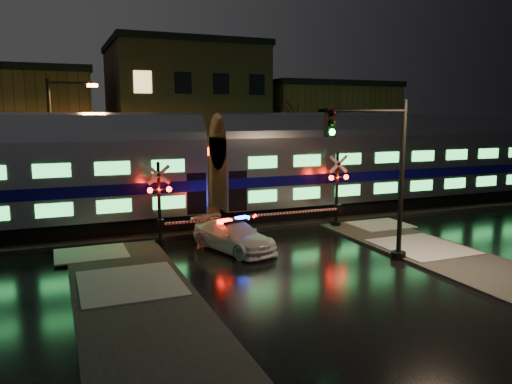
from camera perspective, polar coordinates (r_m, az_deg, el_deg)
ground at (r=23.10m, az=0.98°, el=-6.38°), size 120.00×120.00×0.00m
ballast at (r=27.60m, az=-3.13°, el=-3.60°), size 90.00×4.20×0.24m
sidewalk_left at (r=15.85m, az=-12.58°, el=-13.69°), size 4.00×20.00×0.12m
sidewalk_right at (r=21.90m, az=23.57°, el=-7.84°), size 4.00×20.00×0.12m
building_mid at (r=44.31m, az=-8.23°, el=8.38°), size 12.00×11.00×11.50m
building_right at (r=48.72m, az=7.06°, el=6.68°), size 12.00×10.00×8.50m
train at (r=26.74m, az=-5.45°, el=3.06°), size 51.00×3.12×5.92m
police_car at (r=22.51m, az=-2.57°, el=-5.02°), size 3.24×4.96×1.49m
crossing_signal_right at (r=26.94m, az=8.65°, el=-0.60°), size 5.76×0.65×4.07m
crossing_signal_left at (r=23.71m, az=-10.07°, el=-2.12°), size 5.52×0.64×3.91m
traffic_light at (r=20.78m, az=14.13°, el=1.60°), size 4.31×0.74×6.67m
streetlight at (r=29.51m, az=-21.82°, el=5.36°), size 2.66×0.28×7.96m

